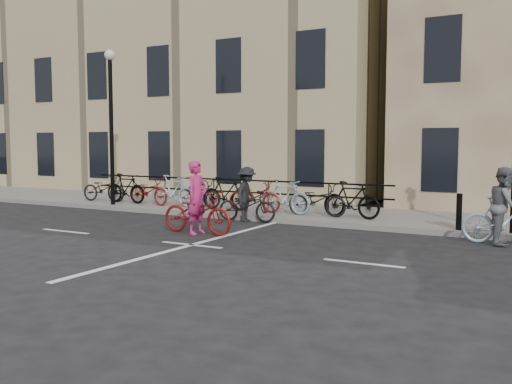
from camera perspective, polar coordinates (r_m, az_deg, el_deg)
The scene contains 9 objects.
ground at distance 12.92m, azimuth -6.44°, elevation -5.30°, with size 120.00×120.00×0.00m, color black.
sidewalk at distance 20.05m, azimuth -5.74°, elevation -1.41°, with size 46.00×4.00×0.15m, color slate.
building_west at distance 28.67m, azimuth -6.01°, elevation 10.67°, with size 20.00×10.00×10.00m, color tan.
lamp_post at distance 20.30m, azimuth -14.31°, elevation 8.19°, with size 0.36×0.36×5.28m.
bollard_east at distance 14.87m, azimuth 19.64°, elevation -1.87°, with size 0.14×0.14×0.90m, color black.
parked_bikes at distance 18.54m, azimuth -4.46°, elevation -0.14°, with size 11.45×1.23×1.05m.
cyclist_pink at distance 14.40m, azimuth -5.91°, elevation -1.67°, with size 2.10×0.81×1.84m.
cyclist_grey at distance 13.93m, azimuth 23.61°, elevation -1.98°, with size 1.86×0.91×1.76m.
cyclist_dark at distance 16.53m, azimuth -0.93°, elevation -0.82°, with size 1.84×1.08×1.60m.
Camera 1 is at (7.43, -10.32, 2.30)m, focal length 40.00 mm.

